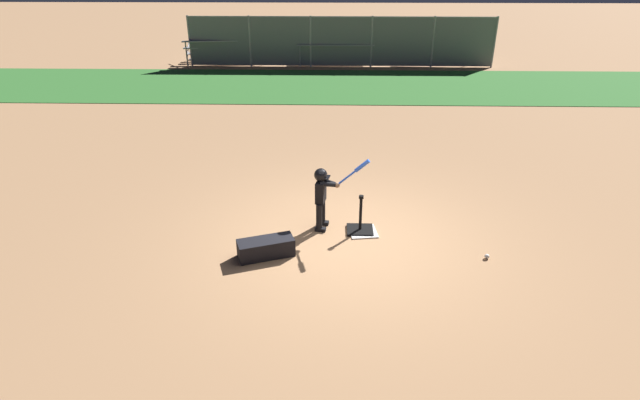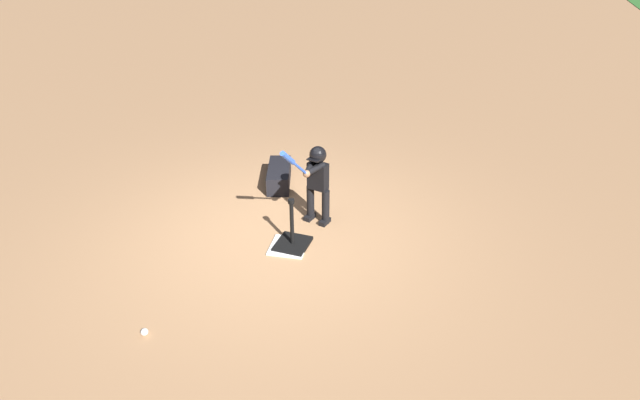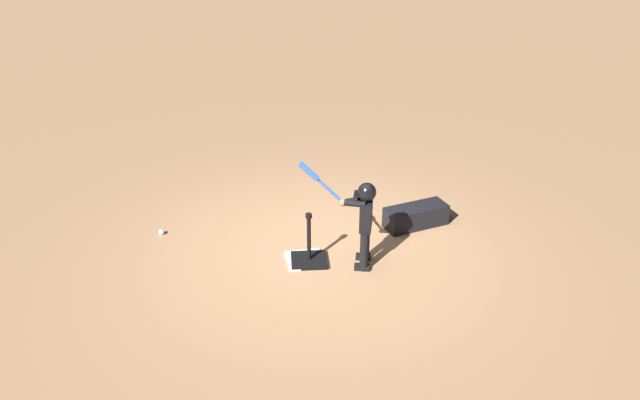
{
  "view_description": "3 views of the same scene",
  "coord_description": "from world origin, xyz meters",
  "px_view_note": "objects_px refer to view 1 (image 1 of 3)",
  "views": [
    {
      "loc": [
        -0.33,
        -6.93,
        4.1
      ],
      "look_at": [
        -0.5,
        0.16,
        0.62
      ],
      "focal_mm": 28.0,
      "sensor_mm": 36.0,
      "label": 1
    },
    {
      "loc": [
        4.83,
        2.23,
        3.51
      ],
      "look_at": [
        -0.05,
        0.55,
        0.58
      ],
      "focal_mm": 28.0,
      "sensor_mm": 36.0,
      "label": 2
    },
    {
      "loc": [
        0.49,
        6.61,
        4.02
      ],
      "look_at": [
        0.03,
        0.32,
        0.85
      ],
      "focal_mm": 35.0,
      "sensor_mm": 36.0,
      "label": 3
    }
  ],
  "objects_px": {
    "bleachers_far_left": "(335,53)",
    "bleachers_center": "(440,48)",
    "batter_child": "(323,191)",
    "batting_tee": "(360,226)",
    "equipment_bag": "(266,248)",
    "baseball": "(487,256)",
    "bleachers_left_center": "(226,50)"
  },
  "relations": [
    {
      "from": "batter_child",
      "to": "bleachers_left_center",
      "type": "xyz_separation_m",
      "value": [
        -4.38,
        14.28,
        -0.18
      ]
    },
    {
      "from": "batting_tee",
      "to": "bleachers_center",
      "type": "bearing_deg",
      "value": 74.76
    },
    {
      "from": "batter_child",
      "to": "bleachers_center",
      "type": "height_order",
      "value": "batter_child"
    },
    {
      "from": "batter_child",
      "to": "baseball",
      "type": "xyz_separation_m",
      "value": [
        2.48,
        -0.89,
        -0.64
      ]
    },
    {
      "from": "batting_tee",
      "to": "bleachers_center",
      "type": "height_order",
      "value": "bleachers_center"
    },
    {
      "from": "batting_tee",
      "to": "bleachers_center",
      "type": "xyz_separation_m",
      "value": [
        4.14,
        15.18,
        0.42
      ]
    },
    {
      "from": "batter_child",
      "to": "bleachers_center",
      "type": "relative_size",
      "value": 0.43
    },
    {
      "from": "bleachers_far_left",
      "to": "batting_tee",
      "type": "bearing_deg",
      "value": -88.45
    },
    {
      "from": "batting_tee",
      "to": "batter_child",
      "type": "distance_m",
      "value": 0.86
    },
    {
      "from": "batting_tee",
      "to": "batter_child",
      "type": "bearing_deg",
      "value": 171.05
    },
    {
      "from": "batting_tee",
      "to": "equipment_bag",
      "type": "bearing_deg",
      "value": -151.4
    },
    {
      "from": "equipment_bag",
      "to": "batter_child",
      "type": "bearing_deg",
      "value": 26.99
    },
    {
      "from": "bleachers_center",
      "to": "bleachers_far_left",
      "type": "bearing_deg",
      "value": -169.76
    },
    {
      "from": "batting_tee",
      "to": "bleachers_far_left",
      "type": "relative_size",
      "value": 0.21
    },
    {
      "from": "bleachers_center",
      "to": "equipment_bag",
      "type": "height_order",
      "value": "bleachers_center"
    },
    {
      "from": "bleachers_center",
      "to": "equipment_bag",
      "type": "relative_size",
      "value": 3.57
    },
    {
      "from": "baseball",
      "to": "equipment_bag",
      "type": "xyz_separation_m",
      "value": [
        -3.33,
        -0.0,
        0.1
      ]
    },
    {
      "from": "bleachers_left_center",
      "to": "bleachers_far_left",
      "type": "bearing_deg",
      "value": -0.23
    },
    {
      "from": "bleachers_far_left",
      "to": "bleachers_center",
      "type": "distance_m",
      "value": 4.6
    },
    {
      "from": "bleachers_left_center",
      "to": "bleachers_far_left",
      "type": "xyz_separation_m",
      "value": [
        4.6,
        -0.02,
        -0.07
      ]
    },
    {
      "from": "bleachers_far_left",
      "to": "equipment_bag",
      "type": "xyz_separation_m",
      "value": [
        -1.07,
        -15.16,
        -0.29
      ]
    },
    {
      "from": "baseball",
      "to": "equipment_bag",
      "type": "height_order",
      "value": "equipment_bag"
    },
    {
      "from": "baseball",
      "to": "bleachers_far_left",
      "type": "xyz_separation_m",
      "value": [
        -2.26,
        15.15,
        0.4
      ]
    },
    {
      "from": "bleachers_far_left",
      "to": "bleachers_center",
      "type": "xyz_separation_m",
      "value": [
        4.52,
        0.82,
        0.07
      ]
    },
    {
      "from": "batter_child",
      "to": "bleachers_left_center",
      "type": "distance_m",
      "value": 14.94
    },
    {
      "from": "batting_tee",
      "to": "bleachers_left_center",
      "type": "xyz_separation_m",
      "value": [
        -4.99,
        14.38,
        0.42
      ]
    },
    {
      "from": "equipment_bag",
      "to": "bleachers_far_left",
      "type": "bearing_deg",
      "value": 66.31
    },
    {
      "from": "bleachers_center",
      "to": "bleachers_left_center",
      "type": "bearing_deg",
      "value": -175.0
    },
    {
      "from": "batter_child",
      "to": "bleachers_far_left",
      "type": "xyz_separation_m",
      "value": [
        0.23,
        14.27,
        -0.25
      ]
    },
    {
      "from": "bleachers_far_left",
      "to": "equipment_bag",
      "type": "distance_m",
      "value": 15.2
    },
    {
      "from": "batter_child",
      "to": "bleachers_left_center",
      "type": "relative_size",
      "value": 0.36
    },
    {
      "from": "batting_tee",
      "to": "baseball",
      "type": "distance_m",
      "value": 2.03
    }
  ]
}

